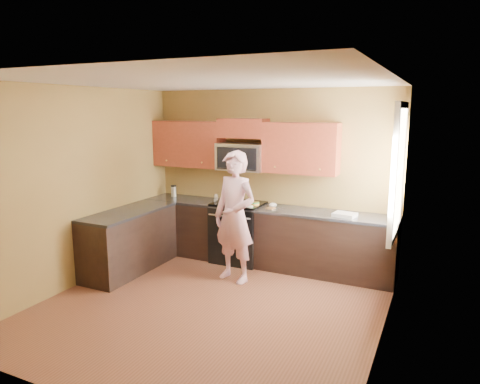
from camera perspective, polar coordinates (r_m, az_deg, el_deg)
The scene contains 25 objects.
floor at distance 5.56m, azimuth -3.97°, elevation -14.73°, with size 4.00×4.00×0.00m, color brown.
ceiling at distance 5.03m, azimuth -4.38°, elevation 14.25°, with size 4.00×4.00×0.00m, color white.
wall_back at distance 6.91m, azimuth 3.98°, elevation 2.07°, with size 4.00×4.00×0.00m, color brown.
wall_front at distance 3.58m, azimuth -20.15°, elevation -6.83°, with size 4.00×4.00×0.00m, color brown.
wall_left at distance 6.34m, azimuth -20.14°, elevation 0.64°, with size 4.00×4.00×0.00m, color brown.
wall_right at distance 4.52m, azimuth 18.58°, elevation -3.13°, with size 4.00×4.00×0.00m, color brown.
cabinet_back_run at distance 6.84m, azimuth 2.96°, elevation -5.83°, with size 4.00×0.60×0.88m, color black.
cabinet_left_run at distance 6.77m, azimuth -14.23°, elevation -6.32°, with size 0.60×1.60×0.88m, color black.
countertop_back at distance 6.71m, azimuth 2.96°, elevation -2.09°, with size 4.00×0.62×0.04m, color black.
countertop_left at distance 6.65m, azimuth -14.35°, elevation -2.54°, with size 0.62×1.60×0.04m, color black.
stove at distance 6.96m, azimuth -0.18°, elevation -5.22°, with size 0.76×0.65×0.95m, color black, non-canonical shape.
microwave at distance 6.87m, azimuth 0.27°, elevation 2.89°, with size 0.76×0.40×0.42m, color silver, non-canonical shape.
upper_cab_left at distance 7.37m, azimuth -6.63°, elevation 3.35°, with size 1.22×0.33×0.75m, color maroon, non-canonical shape.
upper_cab_right at distance 6.57m, azimuth 7.86°, elevation 2.42°, with size 1.12×0.33×0.75m, color maroon, non-canonical shape.
upper_cab_over_mw at distance 6.84m, azimuth 0.40°, elevation 8.32°, with size 0.76×0.33×0.30m, color maroon.
window at distance 5.64m, azimuth 20.03°, elevation 2.56°, with size 0.06×1.06×1.66m, color white, non-canonical shape.
woman at distance 6.08m, azimuth -0.68°, elevation -3.26°, with size 0.67×0.44×1.84m, color pink.
frying_pan at distance 6.77m, azimuth -1.05°, elevation -1.53°, with size 0.25×0.44×0.06m, color black, non-canonical shape.
butter_tub at distance 6.69m, azimuth 1.94°, elevation -1.95°, with size 0.14×0.14×0.10m, color gold, non-canonical shape.
toast_slice at distance 6.58m, azimuth 4.03°, elevation -2.12°, with size 0.11×0.11×0.01m, color #B27F47.
napkin_a at distance 6.56m, azimuth 1.26°, elevation -1.94°, with size 0.11×0.12×0.06m, color silver.
napkin_b at distance 6.68m, azimuth 4.31°, elevation -1.71°, with size 0.12×0.13×0.07m, color silver.
dish_towel at distance 6.26m, azimuth 13.52°, elevation -2.90°, with size 0.30×0.24×0.05m, color white.
travel_mug at distance 7.56m, azimuth -8.63°, elevation -0.59°, with size 0.09×0.09×0.20m, color silver, non-canonical shape.
glass_c at distance 7.04m, azimuth -3.15°, elevation -0.82°, with size 0.07×0.07×0.12m, color silver.
Camera 1 is at (2.47, -4.37, 2.39)m, focal length 32.68 mm.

